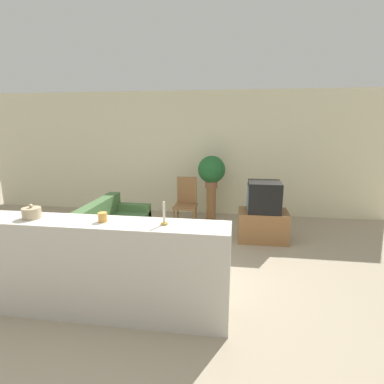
% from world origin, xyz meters
% --- Properties ---
extents(ground_plane, '(14.00, 14.00, 0.00)m').
position_xyz_m(ground_plane, '(0.00, 0.00, 0.00)').
color(ground_plane, tan).
extents(wall_back, '(9.00, 0.06, 2.70)m').
position_xyz_m(wall_back, '(0.00, 3.43, 1.35)').
color(wall_back, beige).
rests_on(wall_back, ground_plane).
extents(couch, '(0.80, 1.68, 0.73)m').
position_xyz_m(couch, '(-0.67, 1.24, 0.26)').
color(couch, '#476B3D').
rests_on(couch, ground_plane).
extents(tv_stand, '(0.84, 0.57, 0.52)m').
position_xyz_m(tv_stand, '(1.82, 1.90, 0.26)').
color(tv_stand, olive).
rests_on(tv_stand, ground_plane).
extents(television, '(0.55, 0.55, 0.52)m').
position_xyz_m(television, '(1.82, 1.90, 0.78)').
color(television, black).
rests_on(television, tv_stand).
extents(wooden_chair, '(0.44, 0.44, 0.96)m').
position_xyz_m(wooden_chair, '(0.37, 2.52, 0.51)').
color(wooden_chair, olive).
rests_on(wooden_chair, ground_plane).
extents(plant_stand, '(0.19, 0.19, 0.72)m').
position_xyz_m(plant_stand, '(0.84, 2.81, 0.36)').
color(plant_stand, olive).
rests_on(plant_stand, ground_plane).
extents(potted_plant, '(0.55, 0.55, 0.65)m').
position_xyz_m(potted_plant, '(0.84, 2.81, 1.08)').
color(potted_plant, '#8E5B3D').
rests_on(potted_plant, plant_stand).
extents(foreground_counter, '(2.61, 0.44, 1.03)m').
position_xyz_m(foreground_counter, '(0.00, -0.49, 0.51)').
color(foreground_counter, beige).
rests_on(foreground_counter, ground_plane).
extents(decorative_bowl, '(0.19, 0.19, 0.15)m').
position_xyz_m(decorative_bowl, '(-0.75, -0.49, 1.09)').
color(decorative_bowl, tan).
rests_on(decorative_bowl, foreground_counter).
extents(candle_jar, '(0.09, 0.09, 0.09)m').
position_xyz_m(candle_jar, '(0.02, -0.49, 1.08)').
color(candle_jar, gold).
rests_on(candle_jar, foreground_counter).
extents(candlestick, '(0.07, 0.07, 0.23)m').
position_xyz_m(candlestick, '(0.66, -0.49, 1.10)').
color(candlestick, '#B7933D').
rests_on(candlestick, foreground_counter).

